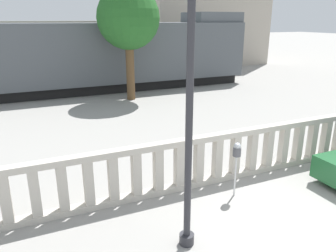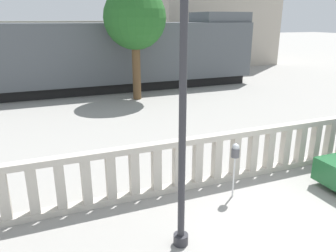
% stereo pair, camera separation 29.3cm
% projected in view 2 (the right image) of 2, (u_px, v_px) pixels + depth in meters
% --- Properties ---
extents(ground_plane, '(160.00, 160.00, 0.00)m').
position_uv_depth(ground_plane, '(306.00, 235.00, 6.31)').
color(ground_plane, gray).
extents(balustrade, '(14.51, 0.24, 1.29)m').
position_uv_depth(balustrade, '(235.00, 155.00, 8.36)').
color(balustrade, '#BCB5A8').
rests_on(balustrade, ground).
extents(parking_meter, '(0.19, 0.19, 1.33)m').
position_uv_depth(parking_meter, '(235.00, 154.00, 7.34)').
color(parking_meter, silver).
rests_on(parking_meter, ground).
extents(train_near, '(27.91, 3.02, 4.36)m').
position_uv_depth(train_near, '(11.00, 60.00, 16.87)').
color(train_near, black).
rests_on(train_near, ground).
extents(train_far, '(28.51, 2.89, 4.39)m').
position_uv_depth(train_far, '(136.00, 38.00, 35.09)').
color(train_far, black).
rests_on(train_far, ground).
extents(tree_left, '(3.05, 3.05, 5.55)m').
position_uv_depth(tree_left, '(135.00, 19.00, 15.82)').
color(tree_left, brown).
rests_on(tree_left, ground).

